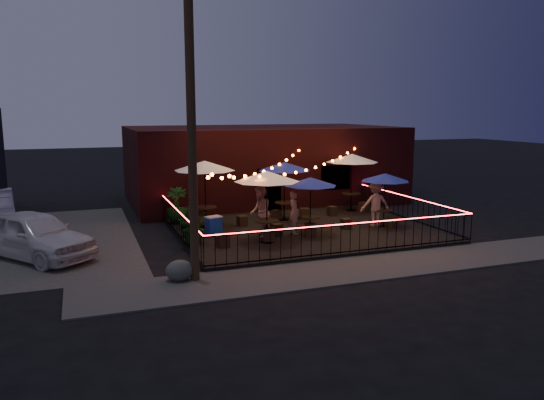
{
  "coord_description": "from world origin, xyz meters",
  "views": [
    {
      "loc": [
        -8.4,
        -17.3,
        4.96
      ],
      "look_at": [
        -1.19,
        2.36,
        1.34
      ],
      "focal_mm": 35.0,
      "sensor_mm": 36.0,
      "label": 1
    }
  ],
  "objects": [
    {
      "name": "ground",
      "position": [
        0.0,
        0.0,
        0.0
      ],
      "size": [
        110.0,
        110.0,
        0.0
      ],
      "primitive_type": "plane",
      "color": "black",
      "rests_on": "ground"
    },
    {
      "name": "patio",
      "position": [
        0.0,
        2.0,
        0.07
      ],
      "size": [
        10.0,
        8.0,
        0.15
      ],
      "primitive_type": "cube",
      "color": "black",
      "rests_on": "ground"
    },
    {
      "name": "sidewalk",
      "position": [
        0.0,
        -3.25,
        0.03
      ],
      "size": [
        18.0,
        2.5,
        0.05
      ],
      "primitive_type": "cube",
      "color": "#3B3836",
      "rests_on": "ground"
    },
    {
      "name": "brick_building",
      "position": [
        1.0,
        9.99,
        2.0
      ],
      "size": [
        14.0,
        8.0,
        4.0
      ],
      "color": "#3A0F11",
      "rests_on": "ground"
    },
    {
      "name": "utility_pole",
      "position": [
        -5.4,
        -2.6,
        4.0
      ],
      "size": [
        0.26,
        0.26,
        8.0
      ],
      "primitive_type": "cylinder",
      "color": "#372516",
      "rests_on": "ground"
    },
    {
      "name": "fence_front",
      "position": [
        0.0,
        -2.0,
        0.66
      ],
      "size": [
        10.0,
        0.04,
        1.04
      ],
      "color": "black",
      "rests_on": "patio"
    },
    {
      "name": "fence_left",
      "position": [
        -5.0,
        2.0,
        0.66
      ],
      "size": [
        0.04,
        8.0,
        1.04
      ],
      "rotation": [
        0.0,
        0.0,
        1.57
      ],
      "color": "black",
      "rests_on": "patio"
    },
    {
      "name": "fence_right",
      "position": [
        5.0,
        2.0,
        0.66
      ],
      "size": [
        0.04,
        8.0,
        1.04
      ],
      "rotation": [
        0.0,
        0.0,
        1.57
      ],
      "color": "black",
      "rests_on": "patio"
    },
    {
      "name": "festoon_lights",
      "position": [
        -1.01,
        1.7,
        2.52
      ],
      "size": [
        10.02,
        8.72,
        1.32
      ],
      "color": "#E35010",
      "rests_on": "ground"
    },
    {
      "name": "cafe_table_0",
      "position": [
        -2.11,
        0.41,
        2.54
      ],
      "size": [
        2.96,
        2.96,
        2.61
      ],
      "rotation": [
        0.0,
        0.0,
        -0.3
      ],
      "color": "black",
      "rests_on": "patio"
    },
    {
      "name": "cafe_table_1",
      "position": [
        -3.63,
        3.64,
        2.65
      ],
      "size": [
        3.26,
        3.26,
        2.74
      ],
      "rotation": [
        0.0,
        0.0,
        -0.4
      ],
      "color": "black",
      "rests_on": "patio"
    },
    {
      "name": "cafe_table_2",
      "position": [
        -0.15,
        0.94,
        2.19
      ],
      "size": [
        2.32,
        2.32,
        2.23
      ],
      "rotation": [
        0.0,
        0.0,
        -0.16
      ],
      "color": "black",
      "rests_on": "patio"
    },
    {
      "name": "cafe_table_3",
      "position": [
        -0.08,
        3.85,
        2.47
      ],
      "size": [
        2.48,
        2.48,
        2.54
      ],
      "rotation": [
        0.0,
        0.0,
        -0.08
      ],
      "color": "black",
      "rests_on": "patio"
    },
    {
      "name": "cafe_table_4",
      "position": [
        3.34,
        1.28,
        2.16
      ],
      "size": [
        2.3,
        2.3,
        2.2
      ],
      "rotation": [
        0.0,
        0.0,
        -0.17
      ],
      "color": "black",
      "rests_on": "patio"
    },
    {
      "name": "cafe_table_5",
      "position": [
        3.72,
        4.79,
        2.63
      ],
      "size": [
        3.2,
        3.2,
        2.71
      ],
      "rotation": [
        0.0,
        0.0,
        0.38
      ],
      "color": "black",
      "rests_on": "patio"
    },
    {
      "name": "bistro_chair_0",
      "position": [
        -3.8,
        0.32,
        0.38
      ],
      "size": [
        0.47,
        0.47,
        0.47
      ],
      "primitive_type": "cube",
      "rotation": [
        0.0,
        0.0,
        0.2
      ],
      "color": "black",
      "rests_on": "patio"
    },
    {
      "name": "bistro_chair_1",
      "position": [
        -1.99,
        0.51,
        0.4
      ],
      "size": [
        0.54,
        0.54,
        0.5
      ],
      "primitive_type": "cube",
      "rotation": [
        0.0,
        0.0,
        2.82
      ],
      "color": "black",
      "rests_on": "patio"
    },
    {
      "name": "bistro_chair_2",
      "position": [
        -4.17,
        3.56,
        0.37
      ],
      "size": [
        0.49,
        0.49,
        0.44
      ],
      "primitive_type": "cube",
      "rotation": [
        0.0,
        0.0,
        0.38
      ],
      "color": "black",
      "rests_on": "patio"
    },
    {
      "name": "bistro_chair_3",
      "position": [
        -2.16,
        3.33,
        0.36
      ],
      "size": [
        0.41,
        0.41,
        0.43
      ],
      "primitive_type": "cube",
      "rotation": [
        0.0,
        0.0,
        3.29
      ],
      "color": "black",
      "rests_on": "patio"
    },
    {
      "name": "bistro_chair_4",
      "position": [
        -1.38,
        1.34,
        0.37
      ],
      "size": [
        0.43,
        0.43,
        0.44
      ],
      "primitive_type": "cube",
      "rotation": [
        0.0,
        0.0,
        0.17
      ],
      "color": "black",
      "rests_on": "patio"
    },
    {
      "name": "bistro_chair_5",
      "position": [
        -0.23,
        0.72,
        0.39
      ],
      "size": [
        0.52,
        0.52,
        0.49
      ],
      "primitive_type": "cube",
      "rotation": [
        0.0,
        0.0,
        2.84
      ],
      "color": "black",
      "rests_on": "patio"
    },
    {
      "name": "bistro_chair_6",
      "position": [
        -0.37,
        4.08,
        0.36
      ],
      "size": [
        0.43,
        0.43,
        0.42
      ],
      "primitive_type": "cube",
      "rotation": [
        0.0,
        0.0,
        0.25
      ],
      "color": "black",
      "rests_on": "patio"
    },
    {
      "name": "bistro_chair_7",
      "position": [
        0.88,
        3.85,
        0.38
      ],
      "size": [
        0.49,
        0.49,
        0.46
      ],
      "primitive_type": "cube",
      "rotation": [
        0.0,
        0.0,
        2.81
      ],
      "color": "black",
      "rests_on": "patio"
    },
    {
      "name": "bistro_chair_8",
      "position": [
        1.65,
        1.4,
        0.35
      ],
      "size": [
        0.35,
        0.35,
        0.41
      ],
      "primitive_type": "cube",
      "rotation": [
        0.0,
        0.0,
        -0.0
      ],
      "color": "black",
      "rests_on": "patio"
    },
    {
      "name": "bistro_chair_9",
      "position": [
        3.53,
        0.97,
        0.37
      ],
      "size": [
        0.46,
        0.46,
        0.44
      ],
      "primitive_type": "cube",
      "rotation": [
        0.0,
        0.0,
        3.43
      ],
      "color": "black",
      "rests_on": "patio"
    },
    {
      "name": "bistro_chair_10",
      "position": [
        2.31,
        3.99,
        0.36
      ],
      "size": [
        0.4,
        0.4,
        0.43
      ],
      "primitive_type": "cube",
      "rotation": [
        0.0,
        0.0,
        0.12
      ],
      "color": "black",
      "rests_on": "patio"
    },
    {
      "name": "bistro_chair_11",
      "position": [
        4.14,
        4.28,
        0.38
      ],
      "size": [
        0.51,
        0.51,
        0.46
      ],
      "primitive_type": "cube",
      "rotation": [
        0.0,
        0.0,
        3.54
      ],
      "color": "black",
      "rests_on": "patio"
    },
    {
      "name": "patron_a",
      "position": [
        -0.67,
        1.32,
        0.98
      ],
      "size": [
        0.43,
        0.63,
        1.67
      ],
      "primitive_type": "imported",
      "rotation": [
        0.0,
        0.0,
        1.51
      ],
      "color": "tan",
      "rests_on": "patio"
    },
    {
      "name": "patron_b",
      "position": [
        -2.08,
        1.25,
        1.13
      ],
      "size": [
        0.98,
        1.12,
        1.95
      ],
      "primitive_type": "imported",
      "rotation": [
        0.0,
        0.0,
        -1.86
      ],
      "color": "beige",
      "rests_on": "patio"
    },
    {
      "name": "patron_c",
      "position": [
        3.02,
        1.45,
        1.1
      ],
      "size": [
        1.33,
        0.9,
        1.9
      ],
      "primitive_type": "imported",
      "rotation": [
        0.0,
        0.0,
        2.97
      ],
      "color": "tan",
      "rests_on": "patio"
    },
    {
      "name": "potted_shrub_a",
      "position": [
        -4.6,
        1.11,
        0.78
      ],
      "size": [
        1.38,
        1.29,
        1.25
      ],
      "primitive_type": "imported",
      "rotation": [
        0.0,
        0.0,
        -0.33
      ],
      "color": "#113B0C",
      "rests_on": "patio"
    },
    {
      "name": "potted_shrub_b",
      "position": [
        -4.57,
        2.26,
        0.8
      ],
      "size": [
        0.87,
        0.78,
        1.29
      ],
      "primitive_type": "imported",
      "rotation": [
        0.0,
        0.0,
        -0.36
      ],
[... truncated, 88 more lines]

